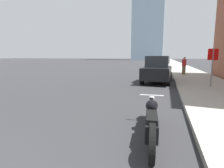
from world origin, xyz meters
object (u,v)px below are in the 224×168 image
at_px(parked_car_blue, 160,64).
at_px(pedestrian, 184,65).
at_px(parked_car_black, 158,70).
at_px(motorcycle, 151,119).
at_px(stop_sign, 213,61).

xyz_separation_m(parked_car_blue, pedestrian, (2.30, -6.19, 0.13)).
bearing_deg(parked_car_black, parked_car_blue, 94.19).
bearing_deg(motorcycle, parked_car_black, 86.90).
distance_m(motorcycle, pedestrian, 13.74).
height_order(motorcycle, pedestrian, pedestrian).
distance_m(parked_car_black, pedestrian, 5.40).
xyz_separation_m(parked_car_black, parked_car_blue, (-0.16, 11.15, -0.03)).
bearing_deg(motorcycle, stop_sign, 63.86).
height_order(motorcycle, parked_car_blue, parked_car_blue).
relative_size(parked_car_blue, stop_sign, 2.25).
bearing_deg(pedestrian, motorcycle, -97.84).
bearing_deg(parked_car_blue, parked_car_black, -92.50).
bearing_deg(stop_sign, parked_car_black, 147.81).
height_order(parked_car_blue, stop_sign, stop_sign).
bearing_deg(pedestrian, stop_sign, -83.51).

